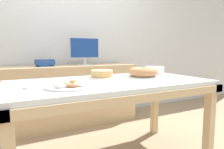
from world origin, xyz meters
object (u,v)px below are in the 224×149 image
Objects in this scene: cake_chocolate_round at (102,75)px; book_stack at (45,63)px; plate_stack at (155,70)px; tealight_right_edge at (169,75)px; computer_monitor at (85,51)px; tealight_centre at (125,75)px; tealight_left_edge at (26,88)px; cake_golden_bundt at (143,73)px; pastry_platter at (69,85)px.

book_stack is at bearing 110.46° from cake_chocolate_round.
plate_stack reaches higher than tealight_right_edge.
computer_monitor reaches higher than book_stack.
tealight_centre is 1.00× the size of tealight_left_edge.
plate_stack reaches higher than tealight_left_edge.
cake_golden_bundt is at bearing -79.21° from computer_monitor.
cake_golden_bundt reaches higher than tealight_right_edge.
computer_monitor is 10.60× the size of tealight_centre.
book_stack is at bearing 76.00° from tealight_left_edge.
cake_golden_bundt is 7.29× the size of tealight_centre.
plate_stack reaches higher than cake_chocolate_round.
pastry_platter is (-0.77, -0.20, -0.03)m from cake_golden_bundt.
computer_monitor is 1.49× the size of cake_chocolate_round.
book_stack reaches higher than plate_stack.
tealight_left_edge is (-1.33, -0.32, -0.03)m from plate_stack.
pastry_platter is 0.79m from tealight_centre.
book_stack is (-0.53, 0.00, -0.14)m from computer_monitor.
plate_stack is at bearing -1.39° from tealight_centre.
computer_monitor is 1.42m from pastry_platter.
computer_monitor is at bearing 66.29° from pastry_platter.
plate_stack is (0.50, -0.90, -0.21)m from computer_monitor.
cake_golden_bundt is at bearing 169.06° from tealight_right_edge.
cake_chocolate_round is at bearing 38.97° from pastry_platter.
pastry_platter is 8.69× the size of tealight_right_edge.
computer_monitor is 1.05m from plate_stack.
pastry_platter is at bearing -113.71° from computer_monitor.
pastry_platter reaches higher than tealight_left_edge.
cake_golden_bundt is (0.74, -1.09, -0.06)m from book_stack.
cake_chocolate_round is 0.67m from plate_stack.
pastry_platter is (-0.56, -1.28, -0.23)m from computer_monitor.
computer_monitor is at bearing 97.45° from tealight_centre.
tealight_left_edge and tealight_right_edge have the same top height.
tealight_centre is at bearing 114.97° from cake_golden_bundt.
plate_stack is 0.24m from tealight_right_edge.
tealight_right_edge is (1.05, 0.14, -0.00)m from pastry_platter.
computer_monitor is at bearing 55.49° from tealight_left_edge.
cake_golden_bundt is (0.21, -1.09, -0.20)m from computer_monitor.
book_stack is 1.26m from tealight_left_edge.
tealight_right_edge is (1.33, 0.08, 0.00)m from tealight_left_edge.
tealight_centre and tealight_left_edge have the same top height.
computer_monitor is 10.60× the size of tealight_right_edge.
pastry_platter is 8.69× the size of tealight_centre.
plate_stack is 5.25× the size of tealight_right_edge.
cake_golden_bundt is (0.38, -0.12, 0.01)m from cake_chocolate_round.
plate_stack reaches higher than pastry_platter.
tealight_centre is at bearing 18.96° from tealight_left_edge.
pastry_platter is at bearing -150.05° from tealight_centre.
book_stack is 1.29m from pastry_platter.
book_stack is 1.11m from tealight_centre.
plate_stack is at bearing -61.21° from computer_monitor.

